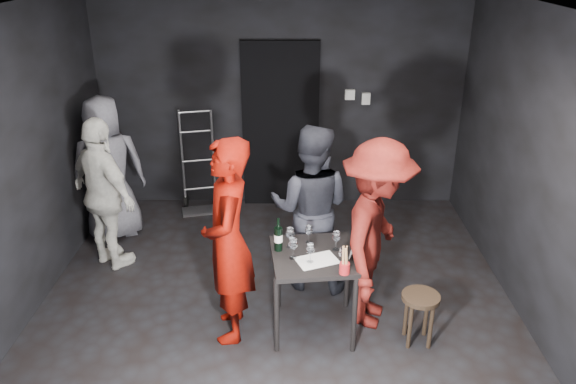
{
  "coord_description": "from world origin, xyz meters",
  "views": [
    {
      "loc": [
        0.14,
        -4.3,
        3.16
      ],
      "look_at": [
        0.11,
        0.25,
        1.13
      ],
      "focal_mm": 35.0,
      "sensor_mm": 36.0,
      "label": 1
    }
  ],
  "objects_px": {
    "hand_truck": "(200,193)",
    "tasting_table": "(315,264)",
    "man_maroon": "(377,223)",
    "bystander_cream": "(104,189)",
    "breadstick_cup": "(345,261)",
    "server_red": "(227,223)",
    "bystander_grey": "(107,161)",
    "stool": "(420,306)",
    "wine_bottle": "(278,238)",
    "woman_black": "(311,200)"
  },
  "relations": [
    {
      "from": "tasting_table",
      "to": "breadstick_cup",
      "type": "height_order",
      "value": "breadstick_cup"
    },
    {
      "from": "server_red",
      "to": "bystander_grey",
      "type": "relative_size",
      "value": 1.16
    },
    {
      "from": "tasting_table",
      "to": "man_maroon",
      "type": "distance_m",
      "value": 0.64
    },
    {
      "from": "hand_truck",
      "to": "woman_black",
      "type": "distance_m",
      "value": 2.27
    },
    {
      "from": "stool",
      "to": "hand_truck",
      "type": "bearing_deg",
      "value": 130.87
    },
    {
      "from": "man_maroon",
      "to": "breadstick_cup",
      "type": "xyz_separation_m",
      "value": [
        -0.3,
        -0.43,
        -0.12
      ]
    },
    {
      "from": "woman_black",
      "to": "stool",
      "type": "bearing_deg",
      "value": 146.46
    },
    {
      "from": "hand_truck",
      "to": "bystander_grey",
      "type": "relative_size",
      "value": 0.71
    },
    {
      "from": "hand_truck",
      "to": "breadstick_cup",
      "type": "distance_m",
      "value": 3.21
    },
    {
      "from": "tasting_table",
      "to": "server_red",
      "type": "distance_m",
      "value": 0.84
    },
    {
      "from": "hand_truck",
      "to": "bystander_cream",
      "type": "relative_size",
      "value": 0.75
    },
    {
      "from": "hand_truck",
      "to": "server_red",
      "type": "height_order",
      "value": "server_red"
    },
    {
      "from": "tasting_table",
      "to": "stool",
      "type": "height_order",
      "value": "tasting_table"
    },
    {
      "from": "bystander_cream",
      "to": "hand_truck",
      "type": "bearing_deg",
      "value": -78.93
    },
    {
      "from": "breadstick_cup",
      "to": "server_red",
      "type": "bearing_deg",
      "value": 165.65
    },
    {
      "from": "bystander_cream",
      "to": "bystander_grey",
      "type": "distance_m",
      "value": 0.67
    },
    {
      "from": "bystander_cream",
      "to": "woman_black",
      "type": "bearing_deg",
      "value": -149.78
    },
    {
      "from": "bystander_grey",
      "to": "breadstick_cup",
      "type": "bearing_deg",
      "value": 117.47
    },
    {
      "from": "man_maroon",
      "to": "bystander_cream",
      "type": "bearing_deg",
      "value": 89.15
    },
    {
      "from": "stool",
      "to": "bystander_cream",
      "type": "xyz_separation_m",
      "value": [
        -2.98,
        1.26,
        0.51
      ]
    },
    {
      "from": "bystander_cream",
      "to": "tasting_table",
      "type": "bearing_deg",
      "value": -167.46
    },
    {
      "from": "stool",
      "to": "breadstick_cup",
      "type": "height_order",
      "value": "breadstick_cup"
    },
    {
      "from": "stool",
      "to": "wine_bottle",
      "type": "xyz_separation_m",
      "value": [
        -1.19,
        0.26,
        0.5
      ]
    },
    {
      "from": "breadstick_cup",
      "to": "man_maroon",
      "type": "bearing_deg",
      "value": 54.8
    },
    {
      "from": "tasting_table",
      "to": "man_maroon",
      "type": "bearing_deg",
      "value": 14.24
    },
    {
      "from": "bystander_grey",
      "to": "wine_bottle",
      "type": "height_order",
      "value": "bystander_grey"
    },
    {
      "from": "hand_truck",
      "to": "wine_bottle",
      "type": "xyz_separation_m",
      "value": [
        1.06,
        -2.35,
        0.63
      ]
    },
    {
      "from": "hand_truck",
      "to": "man_maroon",
      "type": "relative_size",
      "value": 0.66
    },
    {
      "from": "wine_bottle",
      "to": "tasting_table",
      "type": "bearing_deg",
      "value": -12.59
    },
    {
      "from": "server_red",
      "to": "woman_black",
      "type": "distance_m",
      "value": 1.07
    },
    {
      "from": "stool",
      "to": "wine_bottle",
      "type": "relative_size",
      "value": 1.57
    },
    {
      "from": "bystander_cream",
      "to": "breadstick_cup",
      "type": "distance_m",
      "value": 2.7
    },
    {
      "from": "tasting_table",
      "to": "bystander_grey",
      "type": "height_order",
      "value": "bystander_grey"
    },
    {
      "from": "stool",
      "to": "woman_black",
      "type": "relative_size",
      "value": 0.26
    },
    {
      "from": "man_maroon",
      "to": "wine_bottle",
      "type": "height_order",
      "value": "man_maroon"
    },
    {
      "from": "hand_truck",
      "to": "breadstick_cup",
      "type": "xyz_separation_m",
      "value": [
        1.59,
        -2.71,
        0.63
      ]
    },
    {
      "from": "stool",
      "to": "bystander_grey",
      "type": "xyz_separation_m",
      "value": [
        -3.14,
        1.91,
        0.56
      ]
    },
    {
      "from": "man_maroon",
      "to": "bystander_grey",
      "type": "distance_m",
      "value": 3.2
    },
    {
      "from": "woman_black",
      "to": "breadstick_cup",
      "type": "height_order",
      "value": "woman_black"
    },
    {
      "from": "hand_truck",
      "to": "stool",
      "type": "relative_size",
      "value": 2.77
    },
    {
      "from": "tasting_table",
      "to": "breadstick_cup",
      "type": "relative_size",
      "value": 2.92
    },
    {
      "from": "tasting_table",
      "to": "hand_truck",
      "type": "bearing_deg",
      "value": 119.6
    },
    {
      "from": "woman_black",
      "to": "bystander_grey",
      "type": "bearing_deg",
      "value": -11.84
    },
    {
      "from": "hand_truck",
      "to": "tasting_table",
      "type": "height_order",
      "value": "hand_truck"
    },
    {
      "from": "wine_bottle",
      "to": "man_maroon",
      "type": "bearing_deg",
      "value": 4.4
    },
    {
      "from": "tasting_table",
      "to": "breadstick_cup",
      "type": "xyz_separation_m",
      "value": [
        0.22,
        -0.3,
        0.21
      ]
    },
    {
      "from": "man_maroon",
      "to": "bystander_cream",
      "type": "relative_size",
      "value": 1.12
    },
    {
      "from": "hand_truck",
      "to": "wine_bottle",
      "type": "relative_size",
      "value": 4.36
    },
    {
      "from": "breadstick_cup",
      "to": "bystander_grey",
      "type": "bearing_deg",
      "value": 140.83
    },
    {
      "from": "stool",
      "to": "breadstick_cup",
      "type": "distance_m",
      "value": 0.84
    }
  ]
}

